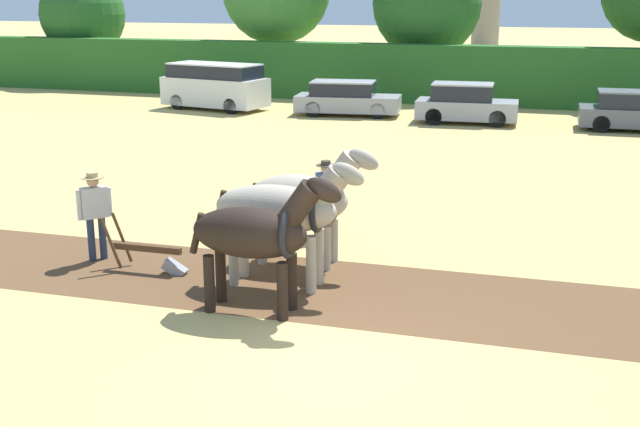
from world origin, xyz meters
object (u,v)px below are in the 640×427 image
object	(u,v)px
draft_horse_lead_right	(282,210)
parked_van	(215,86)
parked_car_left	(347,99)
tree_far_left	(82,14)
draft_horse_trail_left	(304,198)
farmer_at_plow	(95,209)
plow	(153,255)
farmer_beside_team	(326,192)
parked_car_center	(636,112)
parked_car_center_left	(466,104)
tree_center_left	(427,3)
draft_horse_lead_left	(257,233)

from	to	relation	value
draft_horse_lead_right	parked_van	xyz separation A→B (m)	(-10.67, 20.31, -0.35)
parked_car_left	tree_far_left	bearing A→B (deg)	150.71
draft_horse_trail_left	farmer_at_plow	size ratio (longest dim) A/B	1.54
plow	farmer_beside_team	bearing A→B (deg)	52.02
draft_horse_lead_right	parked_car_center	bearing A→B (deg)	69.09
farmer_at_plow	parked_van	bearing A→B (deg)	149.69
farmer_at_plow	parked_car_center_left	xyz separation A→B (m)	(4.53, 19.42, -0.27)
tree_center_left	draft_horse_lead_left	xyz separation A→B (m)	(2.64, -29.27, -3.23)
farmer_at_plow	parked_van	xyz separation A→B (m)	(-6.73, 20.07, 0.02)
farmer_beside_team	parked_car_left	bearing A→B (deg)	48.85
tree_center_left	parked_car_center	distance (m)	13.21
draft_horse_lead_left	plow	distance (m)	3.03
draft_horse_trail_left	parked_car_left	distance (m)	19.58
tree_far_left	parked_car_center_left	xyz separation A→B (m)	(22.65, -7.87, -3.14)
tree_center_left	farmer_at_plow	bearing A→B (deg)	-92.76
plow	parked_van	world-z (taller)	parked_van
tree_center_left	parked_car_left	bearing A→B (deg)	-104.21
plow	parked_car_left	size ratio (longest dim) A/B	0.35
parked_van	farmer_beside_team	bearing A→B (deg)	-47.20
farmer_beside_team	parked_car_left	distance (m)	17.72
draft_horse_trail_left	plow	bearing A→B (deg)	-153.48
draft_horse_lead_left	farmer_at_plow	bearing A→B (deg)	157.74
farmer_beside_team	parked_car_center_left	xyz separation A→B (m)	(0.76, 16.51, -0.19)
tree_center_left	plow	bearing A→B (deg)	-89.89
farmer_at_plow	farmer_beside_team	world-z (taller)	farmer_at_plow
draft_horse_trail_left	plow	size ratio (longest dim) A/B	1.65
parked_van	parked_car_left	size ratio (longest dim) A/B	1.09
draft_horse_lead_right	farmer_at_plow	size ratio (longest dim) A/B	1.63
tree_center_left	plow	world-z (taller)	tree_center_left
draft_horse_trail_left	farmer_at_plow	bearing A→B (deg)	-166.64
parked_car_center	draft_horse_trail_left	bearing A→B (deg)	-112.45
farmer_at_plow	tree_far_left	bearing A→B (deg)	164.72
tree_far_left	parked_car_left	distance (m)	19.20
draft_horse_trail_left	parked_car_center	bearing A→B (deg)	67.79
draft_horse_lead_left	draft_horse_trail_left	xyz separation A→B (m)	(-0.06, 2.55, -0.04)
farmer_at_plow	parked_van	size ratio (longest dim) A/B	0.35
plow	tree_center_left	bearing A→B (deg)	88.69
parked_van	parked_car_left	distance (m)	6.14
farmer_at_plow	parked_car_center_left	bearing A→B (deg)	118.00
tree_far_left	parked_car_center_left	bearing A→B (deg)	-19.16
tree_center_left	parked_car_center	xyz separation A→B (m)	(9.61, -8.21, -3.84)
draft_horse_lead_right	draft_horse_trail_left	world-z (taller)	draft_horse_trail_left
parked_car_center_left	plow	bearing A→B (deg)	-102.63
draft_horse_lead_left	draft_horse_lead_right	bearing A→B (deg)	90.39
parked_car_center_left	parked_car_center	size ratio (longest dim) A/B	0.95
draft_horse_trail_left	parked_car_center	distance (m)	19.81
farmer_beside_team	parked_car_center	xyz separation A→B (m)	(7.17, 16.64, -0.23)
draft_horse_lead_right	parked_car_center_left	distance (m)	19.68
tree_far_left	draft_horse_lead_right	distance (m)	35.36
tree_far_left	draft_horse_lead_left	xyz separation A→B (m)	(22.10, -28.80, -2.57)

